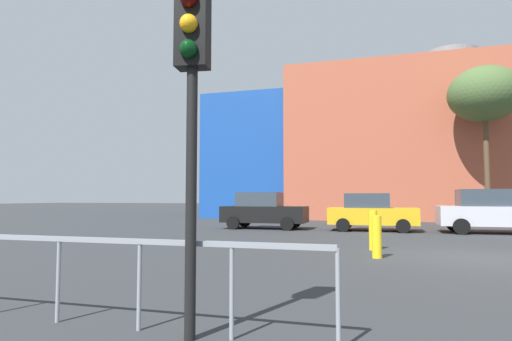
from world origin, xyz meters
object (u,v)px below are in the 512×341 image
at_px(parked_car_0, 263,211).
at_px(bollard_yellow_2, 373,230).
at_px(parked_car_2, 491,211).
at_px(bare_tree_0, 484,95).
at_px(bollard_yellow_0, 377,237).
at_px(traffic_light_near_left, 192,78).
at_px(parked_car_1, 371,212).

xyz_separation_m(parked_car_0, bollard_yellow_2, (5.33, -7.39, -0.31)).
height_order(parked_car_2, bare_tree_0, bare_tree_0).
bearing_deg(parked_car_2, bollard_yellow_0, -116.98).
xyz_separation_m(parked_car_2, traffic_light_near_left, (-6.45, -15.94, 1.88)).
relative_size(traffic_light_near_left, bollard_yellow_0, 3.62).
relative_size(parked_car_1, parked_car_2, 0.91).
bearing_deg(parked_car_0, parked_car_2, -0.00).
bearing_deg(bollard_yellow_0, traffic_light_near_left, -104.97).
xyz_separation_m(parked_car_0, traffic_light_near_left, (3.59, -15.94, 1.93)).
distance_m(parked_car_0, bollard_yellow_0, 10.55).
distance_m(traffic_light_near_left, bare_tree_0, 23.90).
distance_m(parked_car_0, bollard_yellow_2, 9.11).
height_order(parked_car_0, parked_car_2, parked_car_2).
distance_m(parked_car_2, bollard_yellow_2, 8.77).
relative_size(parked_car_0, bollard_yellow_2, 3.58).
distance_m(traffic_light_near_left, bollard_yellow_0, 7.51).
relative_size(bollard_yellow_0, bollard_yellow_2, 0.92).
relative_size(parked_car_0, parked_car_1, 1.04).
bearing_deg(bollard_yellow_2, bare_tree_0, 66.27).
relative_size(parked_car_1, bare_tree_0, 0.44).
relative_size(parked_car_2, bare_tree_0, 0.48).
relative_size(parked_car_0, bollard_yellow_0, 3.89).
bearing_deg(parked_car_2, parked_car_1, -180.00).
bearing_deg(traffic_light_near_left, parked_car_2, 151.14).
bearing_deg(bare_tree_0, parked_car_2, -101.54).
distance_m(parked_car_0, parked_car_1, 5.13).
distance_m(parked_car_2, bare_tree_0, 9.03).
height_order(traffic_light_near_left, bollard_yellow_0, traffic_light_near_left).
distance_m(bollard_yellow_0, bollard_yellow_2, 1.65).
xyz_separation_m(parked_car_1, traffic_light_near_left, (-1.53, -15.94, 1.97)).
bearing_deg(traffic_light_near_left, parked_car_1, 167.67).
relative_size(traffic_light_near_left, bollard_yellow_2, 3.34).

